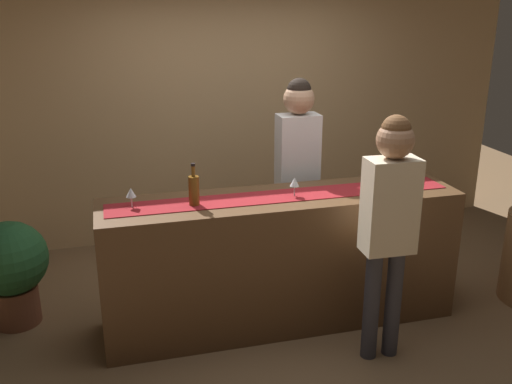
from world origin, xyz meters
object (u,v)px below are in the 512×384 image
object	(u,v)px
potted_plant_tall	(11,266)
wine_glass_near_customer	(295,183)
wine_bottle_clear	(395,173)
wine_glass_far_end	(131,193)
wine_glass_mid_counter	(369,176)
bartender	(297,160)
customer_sipping	(389,214)
wine_bottle_amber	(194,190)

from	to	relation	value
potted_plant_tall	wine_glass_near_customer	bearing A→B (deg)	-14.04
wine_bottle_clear	potted_plant_tall	distance (m)	2.97
wine_glass_near_customer	wine_glass_far_end	distance (m)	1.15
wine_glass_mid_counter	bartender	world-z (taller)	bartender
wine_glass_far_end	customer_sipping	bearing A→B (deg)	-22.16
wine_glass_near_customer	potted_plant_tall	distance (m)	2.22
wine_bottle_amber	wine_glass_mid_counter	world-z (taller)	wine_bottle_amber
wine_glass_near_customer	wine_glass_far_end	xyz separation A→B (m)	(-1.15, 0.06, 0.00)
bartender	wine_bottle_amber	bearing A→B (deg)	31.76
wine_bottle_clear	customer_sipping	bearing A→B (deg)	-119.90
wine_bottle_amber	potted_plant_tall	size ratio (longest dim) A/B	0.37
wine_bottle_clear	wine_glass_mid_counter	xyz separation A→B (m)	(-0.20, 0.00, -0.01)
bartender	potted_plant_tall	world-z (taller)	bartender
wine_bottle_amber	potted_plant_tall	world-z (taller)	wine_bottle_amber
wine_glass_near_customer	wine_glass_far_end	world-z (taller)	same
wine_bottle_amber	customer_sipping	bearing A→B (deg)	-26.59
wine_glass_near_customer	bartender	world-z (taller)	bartender
wine_bottle_clear	bartender	bearing A→B (deg)	133.74
potted_plant_tall	wine_glass_far_end	bearing A→B (deg)	-26.70
customer_sipping	potted_plant_tall	size ratio (longest dim) A/B	2.08
wine_bottle_clear	wine_glass_far_end	bearing A→B (deg)	178.54
customer_sipping	wine_bottle_clear	bearing A→B (deg)	61.77
wine_glass_far_end	bartender	size ratio (longest dim) A/B	0.08
wine_glass_near_customer	bartender	distance (m)	0.65
wine_bottle_amber	wine_glass_far_end	size ratio (longest dim) A/B	2.10
wine_glass_near_customer	bartender	xyz separation A→B (m)	(0.23, 0.61, -0.01)
wine_glass_mid_counter	wine_bottle_amber	bearing A→B (deg)	-179.35
wine_bottle_clear	wine_glass_near_customer	bearing A→B (deg)	-179.28
wine_glass_near_customer	wine_bottle_amber	bearing A→B (deg)	-179.84
wine_bottle_amber	wine_glass_mid_counter	bearing A→B (deg)	0.65
wine_bottle_amber	wine_glass_near_customer	world-z (taller)	wine_bottle_amber
wine_glass_near_customer	wine_bottle_clear	bearing A→B (deg)	0.72
wine_bottle_clear	wine_glass_mid_counter	bearing A→B (deg)	179.16
wine_glass_near_customer	wine_glass_mid_counter	bearing A→B (deg)	1.26
wine_glass_mid_counter	bartender	bearing A→B (deg)	121.71
wine_bottle_clear	wine_bottle_amber	bearing A→B (deg)	-179.55
potted_plant_tall	wine_bottle_amber	bearing A→B (deg)	-21.27
wine_glass_far_end	bartender	world-z (taller)	bartender
bartender	customer_sipping	world-z (taller)	bartender
customer_sipping	wine_bottle_amber	bearing A→B (deg)	155.08
wine_bottle_amber	bartender	bearing A→B (deg)	32.35
wine_bottle_clear	wine_glass_near_customer	xyz separation A→B (m)	(-0.80, -0.01, -0.01)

